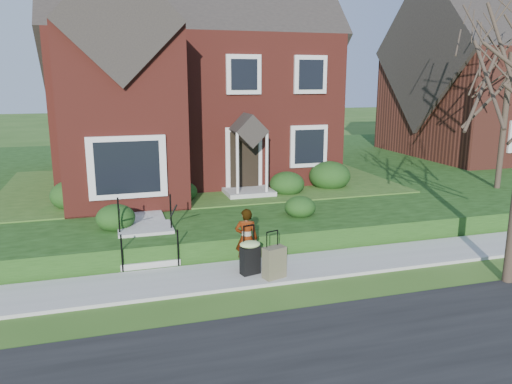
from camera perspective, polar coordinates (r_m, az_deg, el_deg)
name	(u,v)px	position (r m, az deg, el deg)	size (l,w,h in m)	color
ground	(262,273)	(11.90, 0.75, -9.25)	(120.00, 120.00, 0.00)	#2D5119
sidewalk	(262,272)	(11.89, 0.75, -9.07)	(60.00, 1.60, 0.08)	#9E9B93
terrace	(274,171)	(23.01, 2.11, 2.42)	(44.00, 20.00, 0.60)	#17330E
walkway	(138,204)	(16.00, -13.30, -1.40)	(1.20, 6.00, 0.06)	#9E9B93
main_house	(184,58)	(20.37, -8.21, 14.96)	(10.40, 10.20, 9.40)	maroon
neighbour_house	(498,63)	(28.92, 25.92, 13.17)	(9.40, 8.00, 9.20)	#5F2A1F
front_steps	(147,240)	(13.02, -12.35, -5.36)	(1.40, 2.02, 1.50)	#9E9B93
foundation_shrubs	(233,185)	(16.36, -2.65, 0.75)	(10.22, 4.49, 1.06)	#0F340F
woman	(246,239)	(11.74, -1.11, -5.35)	(0.53, 0.35, 1.46)	#999999
suitcase_black	(250,255)	(11.50, -0.68, -7.24)	(0.56, 0.49, 1.16)	black
suitcase_olive	(274,262)	(11.32, 2.10, -8.04)	(0.56, 0.42, 1.09)	brown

